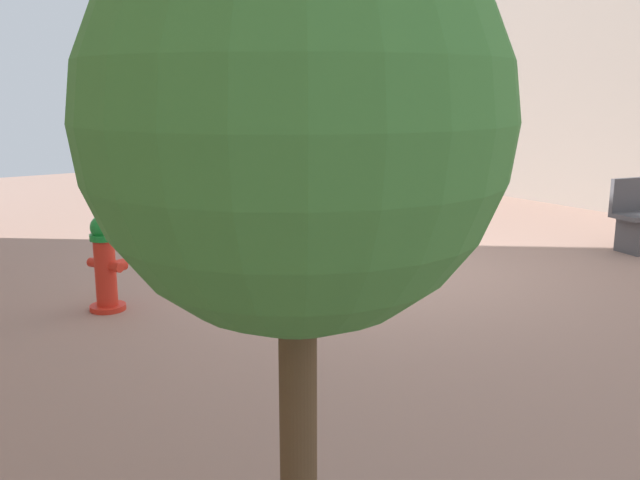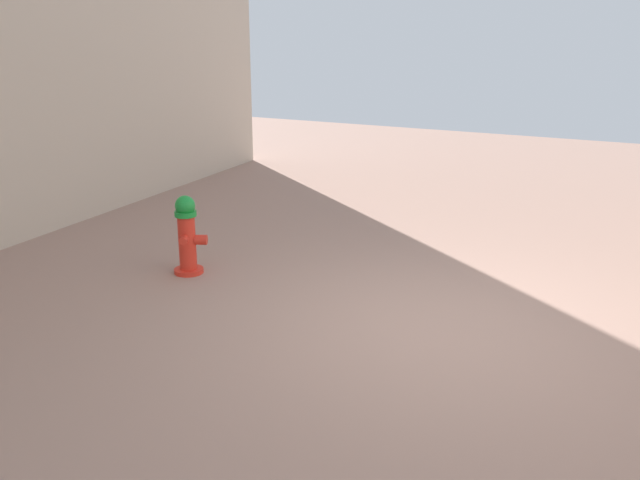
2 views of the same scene
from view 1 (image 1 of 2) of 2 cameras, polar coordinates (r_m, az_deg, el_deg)
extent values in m
plane|color=#9E7A6B|center=(8.16, 4.46, -2.46)|extent=(23.40, 23.40, 0.00)
cylinder|color=red|center=(7.00, -17.03, -5.30)|extent=(0.34, 0.34, 0.05)
cylinder|color=red|center=(6.90, -17.21, -2.59)|extent=(0.20, 0.20, 0.64)
cylinder|color=#198C33|center=(6.82, -17.39, 0.24)|extent=(0.25, 0.25, 0.06)
sphere|color=#198C33|center=(6.81, -17.44, 1.00)|extent=(0.23, 0.23, 0.23)
cylinder|color=red|center=(6.99, -18.01, -1.80)|extent=(0.13, 0.15, 0.09)
cylinder|color=red|center=(6.77, -16.45, -2.15)|extent=(0.13, 0.15, 0.09)
cylinder|color=red|center=(6.99, -16.22, -2.03)|extent=(0.17, 0.16, 0.12)
cube|color=#4C4C51|center=(9.75, 24.09, 0.29)|extent=(0.18, 0.41, 0.45)
cylinder|color=brown|center=(2.09, -1.80, -15.09)|extent=(0.11, 0.11, 1.07)
sphere|color=#4C9342|center=(1.86, -1.99, 9.78)|extent=(1.15, 1.15, 1.15)
camera|label=2|loc=(6.68, 58.21, 13.88)|focal=40.42mm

